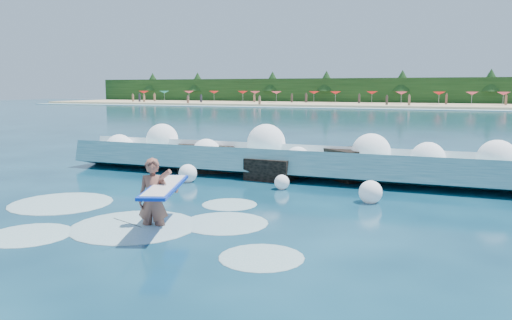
% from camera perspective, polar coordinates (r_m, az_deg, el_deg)
% --- Properties ---
extents(ground, '(200.00, 200.00, 0.00)m').
position_cam_1_polar(ground, '(12.90, -9.58, -6.12)').
color(ground, '#07293E').
rests_on(ground, ground).
extents(beach, '(140.00, 20.00, 0.40)m').
position_cam_1_polar(beach, '(88.94, 17.59, 5.97)').
color(beach, tan).
rests_on(beach, ground).
extents(wet_band, '(140.00, 5.00, 0.08)m').
position_cam_1_polar(wet_band, '(77.99, 16.97, 5.61)').
color(wet_band, silver).
rests_on(wet_band, ground).
extents(treeline, '(140.00, 4.00, 5.00)m').
position_cam_1_polar(treeline, '(98.87, 18.08, 7.48)').
color(treeline, black).
rests_on(treeline, ground).
extents(breaking_wave, '(16.54, 2.64, 1.43)m').
position_cam_1_polar(breaking_wave, '(18.17, 3.12, -0.23)').
color(breaking_wave, teal).
rests_on(breaking_wave, ground).
extents(rock_cluster, '(8.13, 3.02, 1.25)m').
position_cam_1_polar(rock_cluster, '(18.30, 1.54, -0.48)').
color(rock_cluster, black).
rests_on(rock_cluster, ground).
extents(surfer_with_board, '(1.47, 3.06, 1.95)m').
position_cam_1_polar(surfer_with_board, '(11.53, -11.37, -4.22)').
color(surfer_with_board, brown).
rests_on(surfer_with_board, ground).
extents(wave_spray, '(15.10, 4.65, 1.88)m').
position_cam_1_polar(wave_spray, '(18.05, 2.94, 1.06)').
color(wave_spray, white).
rests_on(wave_spray, ground).
extents(surf_foam, '(9.01, 5.94, 0.15)m').
position_cam_1_polar(surf_foam, '(12.70, -15.03, -6.52)').
color(surf_foam, silver).
rests_on(surf_foam, ground).
extents(beach_umbrellas, '(109.35, 6.76, 0.50)m').
position_cam_1_polar(beach_umbrellas, '(90.57, 17.64, 7.30)').
color(beach_umbrellas, red).
rests_on(beach_umbrellas, ground).
extents(beachgoers, '(92.86, 14.09, 1.92)m').
position_cam_1_polar(beachgoers, '(84.35, 18.65, 6.40)').
color(beachgoers, '#3F332D').
rests_on(beachgoers, ground).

